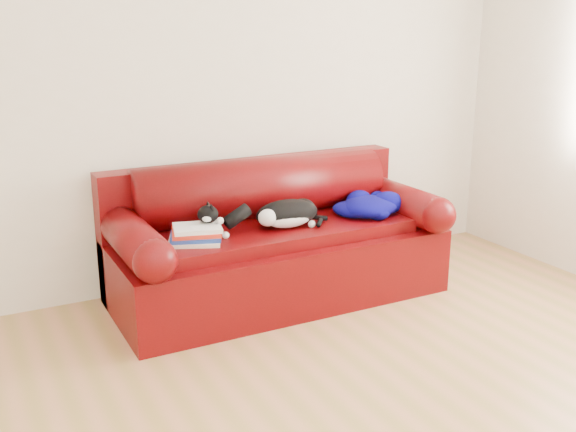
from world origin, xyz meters
name	(u,v)px	position (x,y,z in m)	size (l,w,h in m)	color
ground	(388,418)	(0.00, 0.00, 0.00)	(4.50, 4.50, 0.00)	olive
room_shell	(428,39)	(0.12, 0.02, 1.67)	(4.52, 4.02, 2.61)	beige
sofa_base	(278,262)	(0.19, 1.49, 0.24)	(2.10, 0.90, 0.50)	#3A0203
sofa_back	(261,208)	(0.19, 1.74, 0.54)	(2.10, 1.01, 0.88)	#3A0203
book_stack	(196,234)	(-0.40, 1.37, 0.55)	(0.36, 0.32, 0.10)	beige
cat	(287,214)	(0.21, 1.39, 0.58)	(0.61, 0.28, 0.22)	black
blanket	(369,205)	(0.83, 1.40, 0.56)	(0.56, 0.46, 0.15)	#030241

